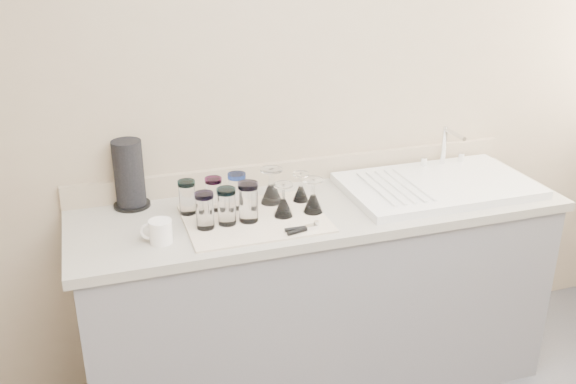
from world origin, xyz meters
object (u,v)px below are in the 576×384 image
object	(u,v)px
sink_unit	(437,185)
tumbler_purple	(237,190)
goblet_back_right	(301,191)
white_mug	(160,231)
tumbler_teal	(187,197)
goblet_back_left	(273,191)
can_opener	(302,229)
goblet_front_right	(313,201)
paper_towel_roll	(129,175)
tumbler_magenta	(205,210)
tumbler_cyan	(214,194)
tumbler_lavender	(248,202)
goblet_extra	(271,191)
tumbler_blue	(227,206)
goblet_front_left	(283,205)

from	to	relation	value
sink_unit	tumbler_purple	distance (m)	0.90
tumbler_purple	goblet_back_right	size ratio (longest dim) A/B	1.21
white_mug	tumbler_teal	bearing A→B (deg)	56.01
goblet_back_left	can_opener	xyz separation A→B (m)	(0.03, -0.29, -0.04)
goblet_front_right	paper_towel_roll	xyz separation A→B (m)	(-0.69, 0.30, 0.08)
goblet_back_right	white_mug	bearing A→B (deg)	-163.29
goblet_back_right	sink_unit	bearing A→B (deg)	-4.64
tumbler_purple	tumbler_magenta	xyz separation A→B (m)	(-0.16, -0.15, -0.00)
tumbler_cyan	paper_towel_roll	bearing A→B (deg)	153.83
goblet_back_right	white_mug	size ratio (longest dim) A/B	0.95
tumbler_lavender	goblet_extra	size ratio (longest dim) A/B	1.05
goblet_back_right	can_opener	distance (m)	0.29
goblet_extra	tumbler_magenta	bearing A→B (deg)	-153.79
tumbler_blue	paper_towel_roll	size ratio (longest dim) A/B	0.52
can_opener	paper_towel_roll	world-z (taller)	paper_towel_roll
goblet_extra	white_mug	size ratio (longest dim) A/B	1.18
goblet_back_right	goblet_front_left	xyz separation A→B (m)	(-0.12, -0.12, 0.00)
white_mug	tumbler_cyan	bearing A→B (deg)	40.08
goblet_front_right	white_mug	world-z (taller)	goblet_front_right
tumbler_cyan	tumbler_blue	size ratio (longest dim) A/B	0.93
can_opener	goblet_front_left	bearing A→B (deg)	100.13
goblet_front_left	tumbler_purple	bearing A→B (deg)	138.50
white_mug	tumbler_lavender	bearing A→B (deg)	9.92
sink_unit	tumbler_blue	bearing A→B (deg)	-175.74
goblet_front_right	can_opener	size ratio (longest dim) A/B	1.06
tumbler_purple	paper_towel_roll	size ratio (longest dim) A/B	0.52
tumbler_blue	goblet_back_right	world-z (taller)	tumbler_blue
tumbler_purple	can_opener	size ratio (longest dim) A/B	1.10
goblet_extra	paper_towel_roll	bearing A→B (deg)	163.70
tumbler_cyan	white_mug	xyz separation A→B (m)	(-0.25, -0.21, -0.03)
goblet_back_right	goblet_front_left	distance (m)	0.17
tumbler_magenta	can_opener	size ratio (longest dim) A/B	1.08
tumbler_blue	paper_towel_roll	distance (m)	0.45
can_opener	white_mug	xyz separation A→B (m)	(-0.52, 0.09, 0.03)
tumbler_teal	paper_towel_roll	bearing A→B (deg)	142.64
goblet_front_left	goblet_back_left	bearing A→B (deg)	90.45
tumbler_teal	goblet_extra	size ratio (longest dim) A/B	0.92
tumbler_blue	tumbler_lavender	bearing A→B (deg)	0.50
paper_towel_roll	tumbler_blue	bearing A→B (deg)	-42.10
goblet_front_left	goblet_front_right	bearing A→B (deg)	-0.35
tumbler_magenta	goblet_front_left	distance (m)	0.32
goblet_back_right	goblet_extra	size ratio (longest dim) A/B	0.81
goblet_front_right	goblet_front_left	bearing A→B (deg)	179.65
tumbler_teal	tumbler_blue	world-z (taller)	tumbler_blue
tumbler_lavender	goblet_back_right	bearing A→B (deg)	25.24
sink_unit	tumbler_lavender	bearing A→B (deg)	-175.37
goblet_front_right	goblet_back_left	bearing A→B (deg)	131.31
sink_unit	goblet_front_left	size ratio (longest dim) A/B	5.97
sink_unit	paper_towel_roll	world-z (taller)	paper_towel_roll
tumbler_cyan	tumbler_magenta	distance (m)	0.17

